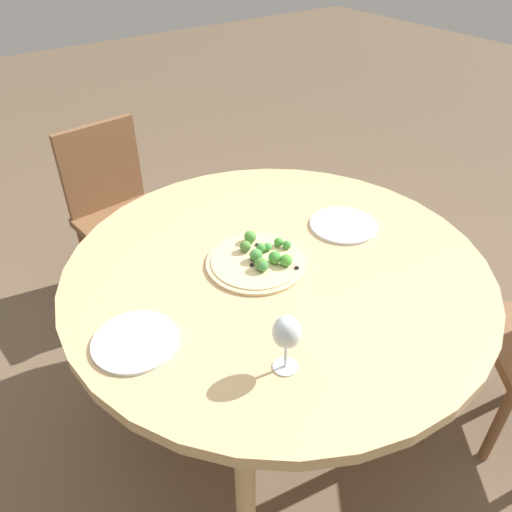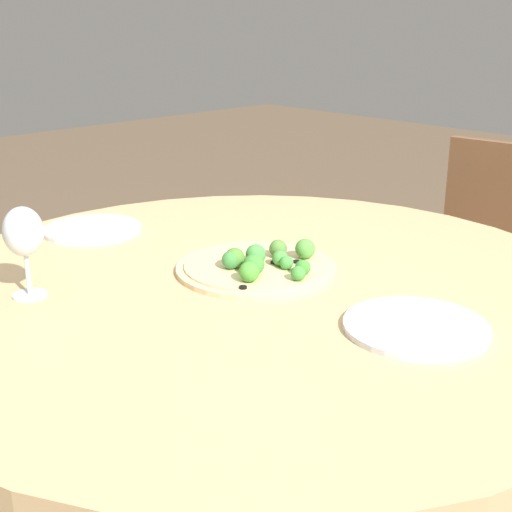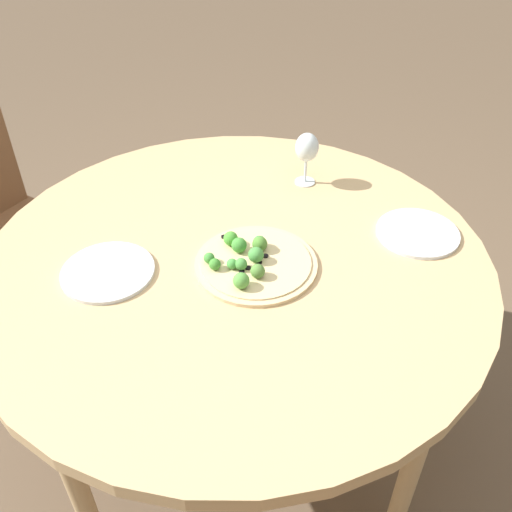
{
  "view_description": "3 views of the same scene",
  "coord_description": "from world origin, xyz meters",
  "px_view_note": "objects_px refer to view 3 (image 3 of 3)",
  "views": [
    {
      "loc": [
        -0.76,
        -0.94,
        1.67
      ],
      "look_at": [
        -0.05,
        0.04,
        0.77
      ],
      "focal_mm": 35.0,
      "sensor_mm": 36.0,
      "label": 1
    },
    {
      "loc": [
        0.87,
        -0.85,
        1.21
      ],
      "look_at": [
        -0.05,
        0.04,
        0.77
      ],
      "focal_mm": 50.0,
      "sensor_mm": 36.0,
      "label": 2
    },
    {
      "loc": [
        0.05,
        1.12,
        1.66
      ],
      "look_at": [
        -0.05,
        0.04,
        0.77
      ],
      "focal_mm": 40.0,
      "sensor_mm": 36.0,
      "label": 3
    }
  ],
  "objects_px": {
    "wine_glass": "(307,149)",
    "plate_far": "(418,233)",
    "pizza": "(253,261)",
    "plate_near": "(108,272)",
    "chair": "(4,224)"
  },
  "relations": [
    {
      "from": "plate_near",
      "to": "plate_far",
      "type": "bearing_deg",
      "value": -174.03
    },
    {
      "from": "wine_glass",
      "to": "chair",
      "type": "bearing_deg",
      "value": -14.76
    },
    {
      "from": "pizza",
      "to": "plate_far",
      "type": "bearing_deg",
      "value": -169.06
    },
    {
      "from": "chair",
      "to": "pizza",
      "type": "distance_m",
      "value": 1.1
    },
    {
      "from": "chair",
      "to": "plate_near",
      "type": "xyz_separation_m",
      "value": [
        -0.48,
        0.64,
        0.29
      ]
    },
    {
      "from": "wine_glass",
      "to": "plate_far",
      "type": "height_order",
      "value": "wine_glass"
    },
    {
      "from": "pizza",
      "to": "wine_glass",
      "type": "bearing_deg",
      "value": -117.16
    },
    {
      "from": "chair",
      "to": "pizza",
      "type": "xyz_separation_m",
      "value": [
        -0.84,
        0.64,
        0.3
      ]
    },
    {
      "from": "pizza",
      "to": "chair",
      "type": "bearing_deg",
      "value": -37.45
    },
    {
      "from": "pizza",
      "to": "plate_near",
      "type": "bearing_deg",
      "value": -0.41
    },
    {
      "from": "wine_glass",
      "to": "plate_near",
      "type": "xyz_separation_m",
      "value": [
        0.55,
        0.37,
        -0.11
      ]
    },
    {
      "from": "chair",
      "to": "plate_near",
      "type": "bearing_deg",
      "value": -106.0
    },
    {
      "from": "pizza",
      "to": "plate_far",
      "type": "height_order",
      "value": "pizza"
    },
    {
      "from": "chair",
      "to": "plate_near",
      "type": "height_order",
      "value": "chair"
    },
    {
      "from": "chair",
      "to": "wine_glass",
      "type": "bearing_deg",
      "value": -67.79
    }
  ]
}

